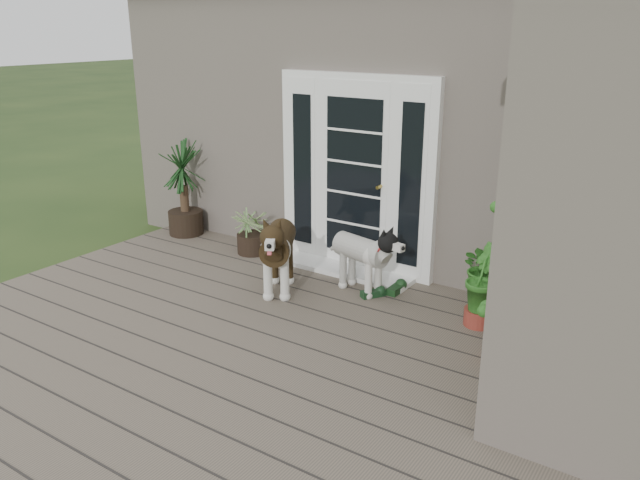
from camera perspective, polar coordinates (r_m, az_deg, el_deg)
The scene contains 14 objects.
deck at distance 5.54m, azimuth -7.02°, elevation -10.26°, with size 6.20×4.60×0.12m, color #6B5B4C.
house_main at distance 8.59m, azimuth 11.57°, elevation 10.51°, with size 7.40×4.00×3.10m, color #665E54.
door_unit at distance 6.93m, azimuth 3.24°, elevation 5.92°, with size 1.90×0.14×2.15m, color white.
door_step at distance 7.08m, azimuth 2.25°, elevation -2.69°, with size 1.60×0.40×0.05m, color white.
brindle_dog at distance 6.45m, azimuth -3.76°, elevation -1.42°, with size 0.40×0.94×0.79m, color #3A2915, non-canonical shape.
white_dog at distance 6.47m, azimuth 3.71°, elevation -1.89°, with size 0.34×0.80×0.67m, color silver, non-canonical shape.
spider_plant at distance 7.60m, azimuth -6.19°, elevation 1.13°, with size 0.60×0.60×0.64m, color #9BAB69, non-canonical shape.
yucca at distance 8.38m, azimuth -12.20°, elevation 4.57°, with size 0.85×0.85×1.23m, color black, non-canonical shape.
herb_a at distance 6.29m, azimuth 14.62°, elevation -3.36°, with size 0.49×0.49×0.62m, color #1B5F1E.
herb_b at distance 5.93m, azimuth 14.27°, elevation -4.90°, with size 0.39×0.39×0.58m, color #1C5C1A.
herb_c at distance 6.07m, azimuth 20.05°, elevation -5.04°, with size 0.37×0.37×0.57m, color #1B6020.
sapling at distance 5.23m, azimuth 16.67°, elevation -2.64°, with size 0.46×0.46×1.56m, color #1A5C1C, non-canonical shape.
clog_left at distance 6.59m, azimuth 6.93°, elevation -4.31°, with size 0.15×0.31×0.09m, color black, non-canonical shape.
clog_right at distance 6.46m, azimuth 4.79°, elevation -4.75°, with size 0.13×0.29×0.09m, color black, non-canonical shape.
Camera 1 is at (3.22, -3.22, 2.75)m, focal length 35.48 mm.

